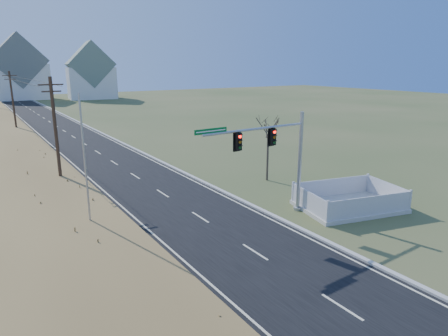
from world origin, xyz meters
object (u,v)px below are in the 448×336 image
traffic_signal_mast (280,154)px  fence_enclosure (349,204)px  flagpole (87,185)px  open_sign (340,213)px  bare_tree (268,126)px

traffic_signal_mast → fence_enclosure: traffic_signal_mast is taller
fence_enclosure → flagpole: 17.58m
open_sign → bare_tree: size_ratio=0.10×
traffic_signal_mast → fence_enclosure: size_ratio=1.11×
open_sign → traffic_signal_mast: bearing=156.4°
traffic_signal_mast → flagpole: flagpole is taller
bare_tree → fence_enclosure: bearing=-87.3°
traffic_signal_mast → bare_tree: bearing=53.4°
bare_tree → flagpole: bearing=-165.2°
open_sign → flagpole: 16.03m
traffic_signal_mast → bare_tree: traffic_signal_mast is taller
open_sign → bare_tree: (1.53, 9.61, 4.50)m
flagpole → bare_tree: (16.34, 4.32, 1.45)m
traffic_signal_mast → fence_enclosure: (5.10, -1.64, -3.94)m
traffic_signal_mast → bare_tree: (4.69, 7.03, 0.57)m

